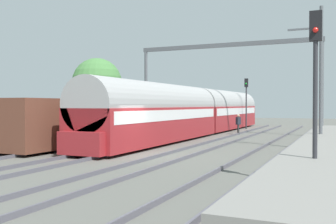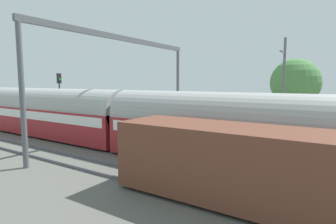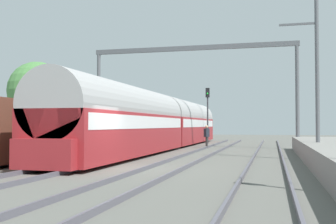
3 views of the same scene
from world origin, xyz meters
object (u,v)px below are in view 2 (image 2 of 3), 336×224
object	(u,v)px
person_crossing	(137,126)
railway_signal_far	(60,95)
passenger_train	(124,120)
catenary_gantry	(124,64)
freight_car	(291,173)

from	to	relation	value
person_crossing	railway_signal_far	distance (m)	8.51
person_crossing	passenger_train	bearing A→B (deg)	144.08
person_crossing	catenary_gantry	bearing A→B (deg)	108.43
freight_car	catenary_gantry	size ratio (longest dim) A/B	0.82
freight_car	railway_signal_far	distance (m)	21.26
passenger_train	railway_signal_far	size ratio (longest dim) A/B	6.22
person_crossing	catenary_gantry	size ratio (longest dim) A/B	0.11
freight_car	railway_signal_far	xyz separation A→B (m)	(5.74, 20.38, 1.89)
person_crossing	catenary_gantry	xyz separation A→B (m)	(-1.16, 0.23, 4.84)
freight_car	person_crossing	world-z (taller)	freight_car
passenger_train	person_crossing	world-z (taller)	passenger_train
passenger_train	catenary_gantry	world-z (taller)	catenary_gantry
catenary_gantry	railway_signal_far	bearing A→B (deg)	89.97
freight_car	catenary_gantry	xyz separation A→B (m)	(5.74, 12.52, 4.39)
railway_signal_far	catenary_gantry	world-z (taller)	catenary_gantry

